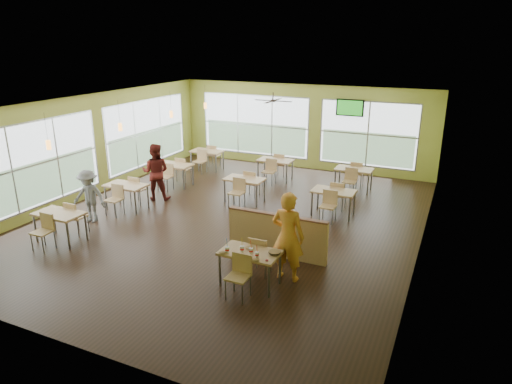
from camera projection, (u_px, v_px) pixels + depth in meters
room at (230, 164)px, 12.25m from camera, size 12.00×12.04×3.20m
window_bays at (204, 139)px, 15.99m from camera, size 9.24×10.24×2.38m
main_table at (250, 257)px, 9.19m from camera, size 1.22×1.52×0.87m
half_wall_divider at (277, 235)px, 10.48m from camera, size 2.40×0.14×1.04m
dining_tables at (226, 177)px, 14.45m from camera, size 6.92×8.72×0.87m
pendant_lights at (146, 120)px, 13.82m from camera, size 0.11×7.31×0.86m
ceiling_fan at (273, 101)px, 14.41m from camera, size 1.25×1.25×0.29m
tv_backwall at (350, 108)px, 16.36m from camera, size 1.00×0.07×0.60m
man_plaid at (288, 236)px, 9.33m from camera, size 0.72×0.48×1.93m
patron_maroon at (156, 172)px, 14.12m from camera, size 1.05×0.94×1.78m
patron_grey at (89, 196)px, 12.42m from camera, size 1.02×0.69×1.47m
cup_blue at (227, 249)px, 9.09m from camera, size 0.09×0.09×0.34m
cup_yellow at (242, 249)px, 9.12m from camera, size 0.09×0.09×0.34m
cup_red_near at (251, 251)px, 9.05m from camera, size 0.09×0.09×0.32m
cup_red_far at (257, 254)px, 8.90m from camera, size 0.08×0.08×0.30m
food_basket at (275, 252)px, 9.04m from camera, size 0.25×0.25×0.06m
ketchup_cup at (267, 260)px, 8.77m from camera, size 0.06×0.06×0.02m
wrapper_left at (223, 252)px, 9.08m from camera, size 0.15×0.14×0.04m
wrapper_mid at (250, 248)px, 9.27m from camera, size 0.20×0.18×0.05m
wrapper_right at (256, 260)px, 8.79m from camera, size 0.18×0.17×0.04m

